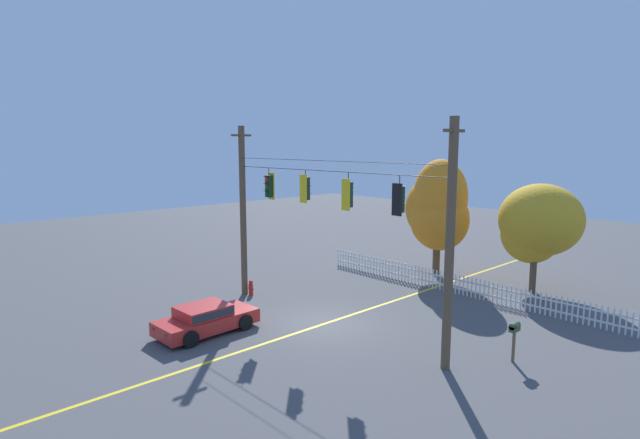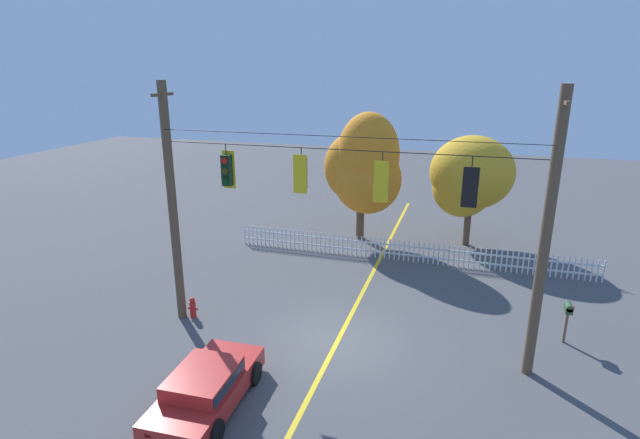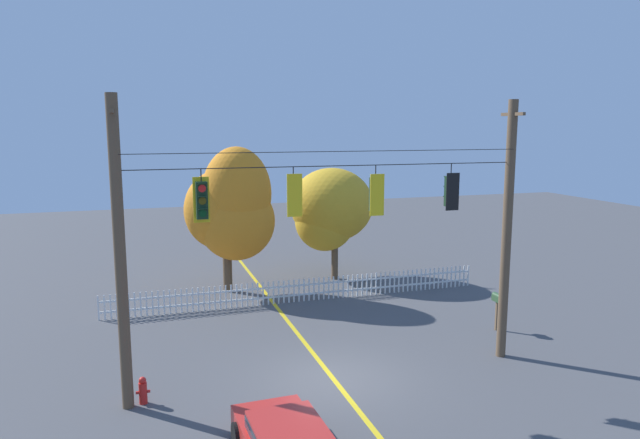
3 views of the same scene
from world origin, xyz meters
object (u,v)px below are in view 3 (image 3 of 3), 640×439
at_px(traffic_signal_northbound_secondary, 202,200).
at_px(autumn_maple_mid, 330,210).
at_px(fire_hydrant, 143,390).
at_px(traffic_signal_southbound_primary, 294,195).
at_px(autumn_maple_near_fence, 232,208).
at_px(traffic_signal_eastbound_side, 451,191).
at_px(traffic_signal_westbound_side, 375,194).
at_px(roadside_mailbox, 497,300).

bearing_deg(traffic_signal_northbound_secondary, autumn_maple_mid, 56.86).
bearing_deg(fire_hydrant, autumn_maple_mid, 50.91).
height_order(traffic_signal_southbound_primary, autumn_maple_near_fence, autumn_maple_near_fence).
bearing_deg(traffic_signal_southbound_primary, traffic_signal_eastbound_side, 0.01).
height_order(traffic_signal_westbound_side, traffic_signal_eastbound_side, same).
height_order(traffic_signal_southbound_primary, traffic_signal_westbound_side, same).
relative_size(traffic_signal_northbound_secondary, roadside_mailbox, 1.03).
height_order(traffic_signal_northbound_secondary, traffic_signal_westbound_side, same).
bearing_deg(traffic_signal_westbound_side, roadside_mailbox, 20.22).
bearing_deg(traffic_signal_northbound_secondary, traffic_signal_eastbound_side, -0.15).
bearing_deg(traffic_signal_westbound_side, fire_hydrant, 179.07).
bearing_deg(autumn_maple_near_fence, traffic_signal_eastbound_side, -62.85).
distance_m(traffic_signal_southbound_primary, roadside_mailbox, 9.66).
distance_m(traffic_signal_eastbound_side, fire_hydrant, 10.52).
xyz_separation_m(traffic_signal_southbound_primary, autumn_maple_near_fence, (-0.18, 9.96, -1.71)).
height_order(traffic_signal_eastbound_side, autumn_maple_near_fence, autumn_maple_near_fence).
bearing_deg(fire_hydrant, traffic_signal_northbound_secondary, -2.95).
distance_m(autumn_maple_mid, roadside_mailbox, 10.06).
distance_m(traffic_signal_northbound_secondary, autumn_maple_near_fence, 10.34).
xyz_separation_m(traffic_signal_southbound_primary, roadside_mailbox, (8.31, 2.15, -4.44)).
relative_size(traffic_signal_eastbound_side, roadside_mailbox, 1.00).
relative_size(traffic_signal_southbound_primary, traffic_signal_eastbound_side, 0.97).
relative_size(traffic_signal_eastbound_side, autumn_maple_mid, 0.26).
relative_size(traffic_signal_eastbound_side, fire_hydrant, 1.85).
bearing_deg(fire_hydrant, autumn_maple_near_fence, 67.57).
xyz_separation_m(autumn_maple_near_fence, autumn_maple_mid, (5.05, 1.38, -0.46)).
relative_size(traffic_signal_southbound_primary, fire_hydrant, 1.80).
xyz_separation_m(traffic_signal_westbound_side, autumn_maple_near_fence, (-2.64, 9.96, -1.63)).
relative_size(traffic_signal_northbound_secondary, autumn_maple_near_fence, 0.22).
relative_size(traffic_signal_westbound_side, traffic_signal_eastbound_side, 1.03).
relative_size(autumn_maple_near_fence, fire_hydrant, 8.68).
distance_m(traffic_signal_eastbound_side, roadside_mailbox, 5.93).
relative_size(autumn_maple_mid, fire_hydrant, 7.18).
bearing_deg(traffic_signal_southbound_primary, traffic_signal_westbound_side, -0.00).
height_order(traffic_signal_eastbound_side, roadside_mailbox, traffic_signal_eastbound_side).
distance_m(traffic_signal_westbound_side, fire_hydrant, 8.45).
xyz_separation_m(traffic_signal_northbound_secondary, autumn_maple_mid, (7.39, 11.31, -2.11)).
height_order(traffic_signal_southbound_primary, roadside_mailbox, traffic_signal_southbound_primary).
bearing_deg(roadside_mailbox, fire_hydrant, -170.75).
height_order(traffic_signal_eastbound_side, autumn_maple_mid, traffic_signal_eastbound_side).
distance_m(autumn_maple_mid, fire_hydrant, 14.78).
height_order(traffic_signal_northbound_secondary, traffic_signal_southbound_primary, same).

